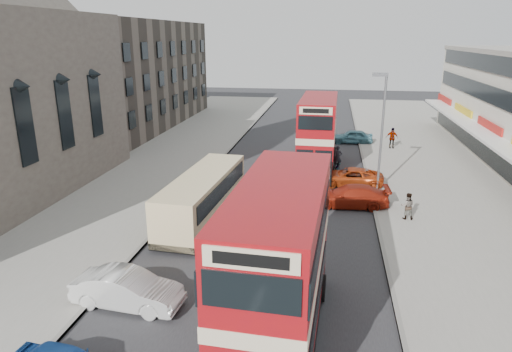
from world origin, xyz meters
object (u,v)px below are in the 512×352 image
Objects in this scene: car_right_c at (352,137)px; pedestrian_far at (392,138)px; car_right_b at (350,177)px; bus_second at (318,132)px; cyclist at (337,164)px; bus_main at (279,265)px; car_right_a at (350,196)px; street_lamp at (381,124)px; coach at (203,195)px; car_left_front at (127,289)px; pedestrian_near at (407,206)px.

pedestrian_far reaches higher than car_right_c.
bus_second is at bearing -149.28° from car_right_b.
bus_second is 2.18× the size of car_right_b.
cyclist is at bearing -7.27° from car_right_c.
bus_second is at bearing -88.86° from bus_main.
bus_second reaches higher than cyclist.
car_right_a is 7.45m from cyclist.
street_lamp is 1.68× the size of car_right_a.
street_lamp is 3.74× the size of cyclist.
street_lamp is 13.47m from pedestrian_far.
car_right_c is (9.32, 21.54, -0.82)m from coach.
bus_main is 2.53× the size of car_right_c.
bus_second is 22.57m from car_left_front.
cyclist is (8.36, 20.11, 0.00)m from car_left_front.
coach is at bearing 10.17° from pedestrian_near.
cyclist is at bearing 123.15° from street_lamp.
coach is 9.20m from car_left_front.
car_left_front is (-0.56, -9.15, -0.78)m from coach.
cyclist is at bearing -17.61° from car_left_front.
car_right_b is 2.14× the size of cyclist.
car_left_front is 1.10× the size of car_right_c.
coach is at bearing 64.49° from bus_second.
car_right_b is (0.15, 4.30, -0.06)m from car_right_a.
car_right_c is (9.88, 30.69, -0.04)m from car_left_front.
car_right_a is at bearing -77.45° from cyclist.
bus_second is at bearing -132.79° from pedestrian_far.
bus_main is 21.42m from cyclist.
street_lamp reaches higher than car_left_front.
car_right_b is (-1.75, 1.00, -4.14)m from street_lamp.
cyclist is (2.17, 21.19, -2.22)m from bus_main.
bus_main is 6.67m from car_left_front.
cyclist is (-3.98, 9.25, -0.22)m from pedestrian_near.
pedestrian_far is at bearing -91.83° from pedestrian_near.
bus_main reaches higher than pedestrian_far.
coach is 5.04× the size of pedestrian_far.
coach is (-5.64, 10.24, -1.45)m from bus_main.
coach reaches higher than car_right_a.
pedestrian_far is at bearing 62.53° from car_right_c.
car_right_c is at bearing -94.14° from bus_main.
pedestrian_near is (3.05, -6.14, 0.31)m from car_right_b.
bus_second reaches higher than car_right_a.
car_right_a is (2.94, 13.78, -2.26)m from bus_main.
cyclist is at bearing -120.67° from pedestrian_far.
pedestrian_near is at bearing -114.74° from bus_main.
pedestrian_far is (4.22, 11.73, 0.48)m from car_right_b.
coach is (-6.16, -12.28, -1.41)m from bus_second.
bus_second is 2.09× the size of car_right_a.
street_lamp is 15.29m from car_right_c.
street_lamp is at bearing -50.25° from cyclist.
car_right_b is 12.47m from pedestrian_far.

